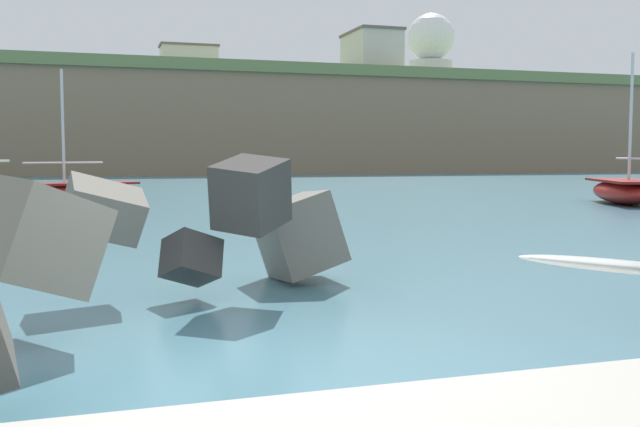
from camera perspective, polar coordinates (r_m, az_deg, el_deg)
The scene contains 9 objects.
ground_plane at distance 7.39m, azimuth -6.33°, elevation -11.37°, with size 400.00×400.00×0.00m, color #42707F.
breakwater_jetty at distance 8.30m, azimuth -13.03°, elevation -1.83°, with size 30.80×7.54×2.52m.
boat_near_centre at distance 33.15m, azimuth 22.68°, elevation 1.66°, with size 4.20×6.14×6.20m.
boat_mid_centre at distance 34.51m, azimuth -18.60°, elevation 1.71°, with size 6.25×4.07×5.80m.
mooring_buoy_inner at distance 30.72m, azimuth -14.55°, elevation 1.03°, with size 0.44×0.44×0.44m.
headland_bluff at distance 95.59m, azimuth -1.92°, elevation 6.89°, with size 94.01×34.96×11.84m.
radar_dome at distance 105.96m, azimuth 8.63°, elevation 12.63°, with size 6.56×6.56×9.96m.
station_building_west at distance 103.43m, azimuth -10.17°, elevation 11.38°, with size 7.86×4.20×5.22m.
station_building_central at distance 89.91m, azimuth 4.03°, elevation 12.41°, with size 5.40×8.38×4.98m.
Camera 1 is at (-1.36, -6.98, 2.02)m, focal length 41.06 mm.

